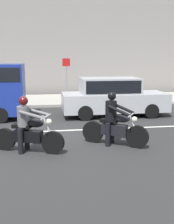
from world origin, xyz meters
name	(u,v)px	position (x,y,z in m)	size (l,w,h in m)	color
ground_plane	(30,139)	(0.00, 0.00, 0.00)	(80.00, 80.00, 0.00)	#2B2B2B
sidewalk_slab	(36,100)	(0.00, 8.00, 0.07)	(40.00, 4.40, 0.14)	#A8A399
building_facade	(34,15)	(0.00, 11.40, 5.42)	(40.00, 1.40, 10.85)	gray
lane_marking_stripe	(44,131)	(0.44, 0.90, 0.00)	(18.00, 0.14, 0.01)	silver
motorcycle_with_rider_gray	(28,129)	(0.01, -1.27, 0.65)	(1.98, 0.97, 1.57)	black
motorcycle_with_rider_black_leather	(114,124)	(2.55, -1.02, 0.66)	(1.81, 1.22, 1.62)	black
parked_sedan_silver	(113,96)	(3.55, 3.23, 0.88)	(4.69, 1.82, 1.72)	#B2B5BA
street_sign_post	(66,75)	(1.82, 7.37, 1.63)	(0.44, 0.08, 2.45)	gray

